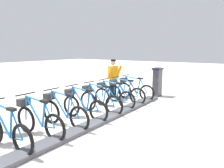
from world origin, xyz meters
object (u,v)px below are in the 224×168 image
Objects in this scene: worker_near_rack at (113,77)px; bike_docked_6 at (37,119)px; payment_kiosk at (157,82)px; bike_docked_0 at (134,89)px; bike_docked_5 at (62,111)px; bike_docked_2 at (112,96)px; bike_docked_4 at (82,105)px; bike_docked_3 at (99,100)px; bike_docked_7 at (5,129)px; bike_docked_1 at (124,92)px.

bike_docked_6 is at bearing 101.26° from worker_near_rack.
payment_kiosk reaches higher than bike_docked_0.
bike_docked_0 is 1.00× the size of bike_docked_5.
bike_docked_5 is (0.00, 2.35, 0.00)m from bike_docked_2.
worker_near_rack is (0.89, -2.90, 0.48)m from bike_docked_4.
bike_docked_3 is at bearing 80.66° from payment_kiosk.
bike_docked_7 is at bearing 90.00° from bike_docked_6.
bike_docked_4 is at bearing 90.00° from bike_docked_3.
bike_docked_1 is (0.57, 1.91, -0.24)m from payment_kiosk.
bike_docked_0 is 1.00× the size of bike_docked_7.
bike_docked_4 is 1.00× the size of bike_docked_7.
bike_docked_6 and bike_docked_7 have the same top height.
worker_near_rack is (1.46, 1.36, 0.24)m from payment_kiosk.
worker_near_rack reaches higher than bike_docked_4.
bike_docked_1 is 1.00× the size of bike_docked_5.
bike_docked_5 is at bearing 90.00° from bike_docked_0.
payment_kiosk is at bearing -106.64° from bike_docked_1.
bike_docked_4 is (0.00, 2.35, 0.00)m from bike_docked_1.
bike_docked_1 and bike_docked_3 have the same top height.
bike_docked_6 is (0.00, 0.78, 0.00)m from bike_docked_5.
bike_docked_1 is 1.04× the size of worker_near_rack.
bike_docked_5 and bike_docked_7 have the same top height.
bike_docked_3 is 1.57m from bike_docked_5.
bike_docked_3 is (0.57, 3.48, -0.24)m from payment_kiosk.
bike_docked_2 is at bearing -90.00° from bike_docked_6.
bike_docked_1 is 2.35m from bike_docked_4.
bike_docked_1 is 1.00× the size of bike_docked_3.
bike_docked_2 is 1.00× the size of bike_docked_4.
payment_kiosk is at bearing -95.61° from bike_docked_6.
bike_docked_6 is 1.00× the size of bike_docked_7.
bike_docked_1 is at bearing 73.36° from payment_kiosk.
bike_docked_2 is (0.00, 0.78, 0.00)m from bike_docked_1.
bike_docked_5 is at bearing 103.57° from worker_near_rack.
bike_docked_2 is (0.00, 1.57, 0.00)m from bike_docked_0.
bike_docked_5 and bike_docked_6 have the same top height.
payment_kiosk reaches higher than bike_docked_3.
payment_kiosk reaches higher than bike_docked_5.
bike_docked_6 is (0.57, 5.82, -0.24)m from payment_kiosk.
worker_near_rack is (0.89, -4.46, 0.48)m from bike_docked_6.
payment_kiosk is 0.74× the size of bike_docked_1.
payment_kiosk reaches higher than bike_docked_1.
bike_docked_6 is (0.00, 1.57, 0.00)m from bike_docked_4.
bike_docked_3 is at bearing -90.00° from bike_docked_4.
bike_docked_4 is at bearing 82.36° from payment_kiosk.
bike_docked_4 and bike_docked_5 have the same top height.
bike_docked_6 is (0.00, 3.91, 0.00)m from bike_docked_1.
bike_docked_6 is (0.00, 2.35, 0.00)m from bike_docked_3.
worker_near_rack is (0.89, -1.33, 0.48)m from bike_docked_2.
bike_docked_5 is (0.00, 3.91, 0.00)m from bike_docked_0.
payment_kiosk reaches higher than bike_docked_6.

